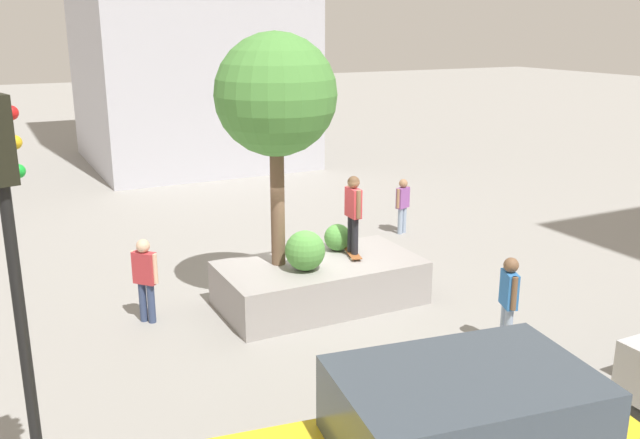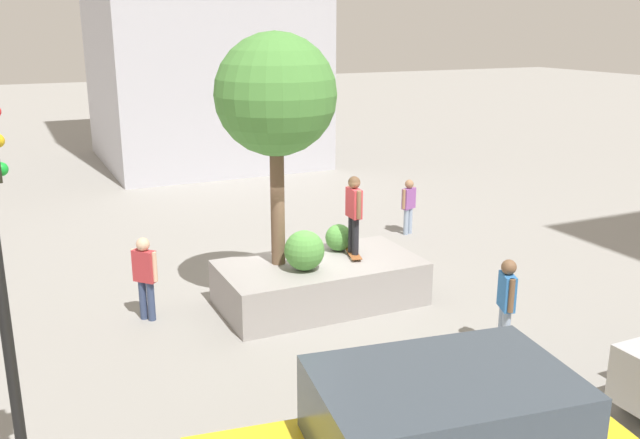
# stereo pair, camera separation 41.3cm
# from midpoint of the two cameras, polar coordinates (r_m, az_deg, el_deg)

# --- Properties ---
(ground_plane) EXTENTS (120.00, 120.00, 0.00)m
(ground_plane) POSITION_cam_midpoint_polar(r_m,az_deg,el_deg) (14.64, 0.75, -6.44)
(ground_plane) COLOR gray
(planter_ledge) EXTENTS (4.07, 2.13, 0.90)m
(planter_ledge) POSITION_cam_midpoint_polar(r_m,az_deg,el_deg) (14.18, 0.84, -5.26)
(planter_ledge) COLOR gray
(planter_ledge) RESTS_ON ground
(plaza_tree) EXTENTS (2.34, 2.34, 4.55)m
(plaza_tree) POSITION_cam_midpoint_polar(r_m,az_deg,el_deg) (13.23, -2.79, 10.17)
(plaza_tree) COLOR brown
(plaza_tree) RESTS_ON planter_ledge
(boxwood_shrub) EXTENTS (0.57, 0.57, 0.57)m
(boxwood_shrub) POSITION_cam_midpoint_polar(r_m,az_deg,el_deg) (14.65, 2.37, -1.51)
(boxwood_shrub) COLOR #4C8C3D
(boxwood_shrub) RESTS_ON planter_ledge
(hedge_clump) EXTENTS (0.79, 0.79, 0.79)m
(hedge_clump) POSITION_cam_midpoint_polar(r_m,az_deg,el_deg) (13.47, -0.42, -2.59)
(hedge_clump) COLOR #4C8C3D
(hedge_clump) RESTS_ON planter_ledge
(skateboard) EXTENTS (0.41, 0.83, 0.07)m
(skateboard) POSITION_cam_midpoint_polar(r_m,az_deg,el_deg) (14.37, 3.59, -2.85)
(skateboard) COLOR brown
(skateboard) RESTS_ON planter_ledge
(skateboarder) EXTENTS (0.25, 0.55, 1.63)m
(skateboarder) POSITION_cam_midpoint_polar(r_m,az_deg,el_deg) (14.09, 3.66, 0.85)
(skateboarder) COLOR black
(skateboarder) RESTS_ON skateboard
(bystander_watching) EXTENTS (0.44, 0.46, 1.67)m
(bystander_watching) POSITION_cam_midpoint_polar(r_m,az_deg,el_deg) (13.61, -13.46, -4.32)
(bystander_watching) COLOR navy
(bystander_watching) RESTS_ON ground
(pedestrian_crossing) EXTENTS (0.35, 0.54, 1.70)m
(pedestrian_crossing) POSITION_cam_midpoint_polar(r_m,az_deg,el_deg) (12.46, 16.11, -6.35)
(pedestrian_crossing) COLOR #8C9EB7
(pedestrian_crossing) RESTS_ON ground
(passerby_with_bag) EXTENTS (0.49, 0.30, 1.52)m
(passerby_with_bag) POSITION_cam_midpoint_polar(r_m,az_deg,el_deg) (18.86, 7.97, 1.37)
(passerby_with_bag) COLOR #8C9EB7
(passerby_with_bag) RESTS_ON ground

